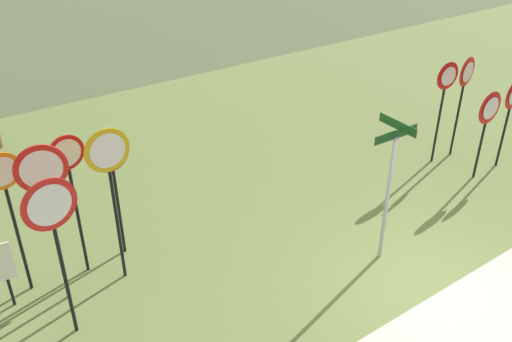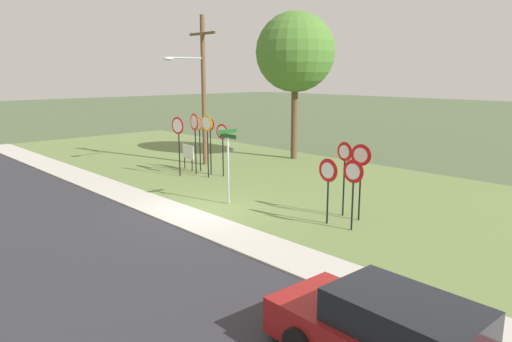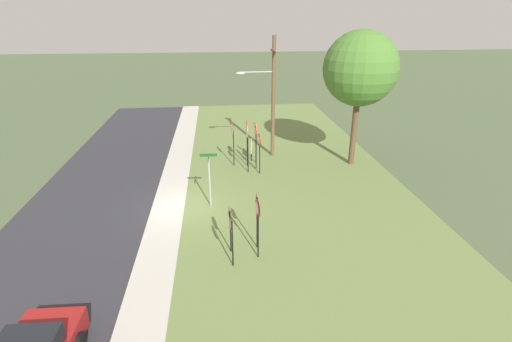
# 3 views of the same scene
# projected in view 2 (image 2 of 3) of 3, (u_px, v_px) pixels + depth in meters

# --- Properties ---
(ground_plane) EXTENTS (160.00, 160.00, 0.00)m
(ground_plane) POSITION_uv_depth(u_px,v_px,m) (201.00, 212.00, 16.64)
(ground_plane) COLOR #4C5B3D
(road_asphalt) EXTENTS (44.00, 6.40, 0.01)m
(road_asphalt) POSITION_uv_depth(u_px,v_px,m) (65.00, 245.00, 13.44)
(road_asphalt) COLOR #2D2D33
(road_asphalt) RESTS_ON ground_plane
(sidewalk_strip) EXTENTS (44.00, 1.60, 0.06)m
(sidewalk_strip) POSITION_uv_depth(u_px,v_px,m) (182.00, 216.00, 16.10)
(sidewalk_strip) COLOR #BCB7AD
(sidewalk_strip) RESTS_ON ground_plane
(grass_median) EXTENTS (44.00, 12.00, 0.04)m
(grass_median) POSITION_uv_depth(u_px,v_px,m) (312.00, 185.00, 20.65)
(grass_median) COLOR olive
(grass_median) RESTS_ON ground_plane
(stop_sign_near_left) EXTENTS (0.78, 0.13, 2.91)m
(stop_sign_near_left) POSITION_uv_depth(u_px,v_px,m) (195.00, 130.00, 22.28)
(stop_sign_near_left) COLOR black
(stop_sign_near_left) RESTS_ON grass_median
(stop_sign_near_right) EXTENTS (0.61, 0.12, 2.72)m
(stop_sign_near_right) POSITION_uv_depth(u_px,v_px,m) (210.00, 134.00, 22.29)
(stop_sign_near_right) COLOR black
(stop_sign_near_right) RESTS_ON grass_median
(stop_sign_far_left) EXTENTS (0.75, 0.10, 2.91)m
(stop_sign_far_left) POSITION_uv_depth(u_px,v_px,m) (207.00, 132.00, 21.53)
(stop_sign_far_left) COLOR black
(stop_sign_far_left) RESTS_ON grass_median
(stop_sign_far_center) EXTENTS (0.80, 0.13, 2.79)m
(stop_sign_far_center) POSITION_uv_depth(u_px,v_px,m) (178.00, 133.00, 21.85)
(stop_sign_far_center) COLOR black
(stop_sign_far_center) RESTS_ON grass_median
(stop_sign_far_right) EXTENTS (0.61, 0.13, 2.66)m
(stop_sign_far_right) POSITION_uv_depth(u_px,v_px,m) (199.00, 133.00, 23.06)
(stop_sign_far_right) COLOR black
(stop_sign_far_right) RESTS_ON grass_median
(stop_sign_center_tall) EXTENTS (0.68, 0.14, 2.46)m
(stop_sign_center_tall) POSITION_uv_depth(u_px,v_px,m) (222.00, 139.00, 21.85)
(stop_sign_center_tall) COLOR black
(stop_sign_center_tall) RESTS_ON grass_median
(yield_sign_near_left) EXTENTS (0.70, 0.15, 2.53)m
(yield_sign_near_left) POSITION_uv_depth(u_px,v_px,m) (360.00, 164.00, 15.18)
(yield_sign_near_left) COLOR black
(yield_sign_near_left) RESTS_ON grass_median
(yield_sign_near_right) EXTENTS (0.65, 0.12, 2.53)m
(yield_sign_near_right) POSITION_uv_depth(u_px,v_px,m) (344.00, 162.00, 15.68)
(yield_sign_near_right) COLOR black
(yield_sign_near_right) RESTS_ON grass_median
(yield_sign_far_left) EXTENTS (0.72, 0.11, 2.21)m
(yield_sign_far_left) POSITION_uv_depth(u_px,v_px,m) (353.00, 178.00, 14.24)
(yield_sign_far_left) COLOR black
(yield_sign_far_left) RESTS_ON grass_median
(yield_sign_far_right) EXTENTS (0.75, 0.10, 2.13)m
(yield_sign_far_right) POSITION_uv_depth(u_px,v_px,m) (328.00, 176.00, 14.89)
(yield_sign_far_right) COLOR black
(yield_sign_far_right) RESTS_ON grass_median
(street_name_post) EXTENTS (0.96, 0.82, 2.78)m
(street_name_post) POSITION_uv_depth(u_px,v_px,m) (228.00, 160.00, 17.20)
(street_name_post) COLOR #9EA0A8
(street_name_post) RESTS_ON grass_median
(utility_pole) EXTENTS (2.10, 2.48, 7.65)m
(utility_pole) POSITION_uv_depth(u_px,v_px,m) (201.00, 85.00, 24.23)
(utility_pole) COLOR brown
(utility_pole) RESTS_ON grass_median
(notice_board) EXTENTS (1.10, 0.16, 1.25)m
(notice_board) POSITION_uv_depth(u_px,v_px,m) (188.00, 153.00, 23.67)
(notice_board) COLOR black
(notice_board) RESTS_ON grass_median
(oak_tree_left) EXTENTS (4.34, 4.34, 8.07)m
(oak_tree_left) POSITION_uv_depth(u_px,v_px,m) (295.00, 52.00, 25.74)
(oak_tree_left) COLOR brown
(oak_tree_left) RESTS_ON grass_median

